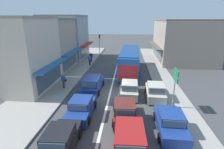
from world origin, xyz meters
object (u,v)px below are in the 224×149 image
at_px(parked_sedan_kerb_front, 170,122).
at_px(pedestrian_with_handbag_near, 90,60).
at_px(directional_road_sign, 175,79).
at_px(hatchback_adjacent_lane_trail, 61,140).
at_px(hatchback_behind_bus_mid, 129,89).
at_px(wagon_behind_bus_near, 129,139).
at_px(pedestrian_browsing_midblock, 91,57).
at_px(pedestrian_far_walker, 63,80).
at_px(hatchback_queue_gap_filler, 125,111).
at_px(parked_hatchback_kerb_second, 155,91).
at_px(city_bus, 129,59).
at_px(traffic_light_downstreet, 99,41).
at_px(sedan_queue_far_back, 81,108).
at_px(wagon_adjacent_lane_lead, 92,84).

distance_m(parked_sedan_kerb_front, pedestrian_with_handbag_near, 18.83).
bearing_deg(directional_road_sign, hatchback_adjacent_lane_trail, -143.11).
height_order(hatchback_behind_bus_mid, wagon_behind_bus_near, wagon_behind_bus_near).
bearing_deg(parked_sedan_kerb_front, pedestrian_browsing_midblock, 116.67).
bearing_deg(hatchback_behind_bus_mid, pedestrian_browsing_midblock, 116.72).
height_order(hatchback_behind_bus_mid, pedestrian_with_handbag_near, pedestrian_with_handbag_near).
distance_m(hatchback_behind_bus_mid, pedestrian_far_walker, 7.21).
height_order(hatchback_queue_gap_filler, parked_hatchback_kerb_second, same).
bearing_deg(hatchback_adjacent_lane_trail, pedestrian_far_walker, 109.07).
xyz_separation_m(hatchback_behind_bus_mid, pedestrian_with_handbag_near, (-6.38, 10.95, 0.36)).
bearing_deg(pedestrian_browsing_midblock, city_bus, -37.16).
xyz_separation_m(hatchback_adjacent_lane_trail, traffic_light_downstreet, (-2.28, 28.53, 2.15)).
height_order(sedan_queue_far_back, hatchback_queue_gap_filler, hatchback_queue_gap_filler).
distance_m(hatchback_queue_gap_filler, traffic_light_downstreet, 25.61).
xyz_separation_m(hatchback_adjacent_lane_trail, parked_hatchback_kerb_second, (6.46, 7.70, 0.00)).
bearing_deg(hatchback_behind_bus_mid, parked_hatchback_kerb_second, -8.13).
xyz_separation_m(city_bus, hatchback_behind_bus_mid, (0.01, -8.16, -1.17)).
relative_size(city_bus, pedestrian_browsing_midblock, 6.71).
bearing_deg(wagon_behind_bus_near, wagon_adjacent_lane_lead, 114.50).
distance_m(sedan_queue_far_back, wagon_behind_bus_near, 5.19).
xyz_separation_m(wagon_adjacent_lane_lead, parked_sedan_kerb_front, (6.70, -6.49, -0.08)).
bearing_deg(pedestrian_browsing_midblock, hatchback_queue_gap_filler, -70.40).
distance_m(city_bus, pedestrian_with_handbag_near, 7.00).
height_order(hatchback_queue_gap_filler, pedestrian_with_handbag_near, pedestrian_with_handbag_near).
height_order(hatchback_adjacent_lane_trail, pedestrian_far_walker, pedestrian_far_walker).
bearing_deg(wagon_behind_bus_near, pedestrian_with_handbag_near, 108.88).
bearing_deg(wagon_adjacent_lane_lead, parked_sedan_kerb_front, -44.11).
bearing_deg(hatchback_queue_gap_filler, traffic_light_downstreet, 103.34).
distance_m(city_bus, wagon_behind_bus_near, 15.79).
distance_m(wagon_behind_bus_near, pedestrian_browsing_midblock, 21.80).
relative_size(hatchback_behind_bus_mid, wagon_behind_bus_near, 0.82).
bearing_deg(pedestrian_browsing_midblock, hatchback_behind_bus_mid, -63.28).
xyz_separation_m(hatchback_queue_gap_filler, pedestrian_with_handbag_near, (-5.99, 15.32, 0.36)).
bearing_deg(city_bus, traffic_light_downstreet, 117.00).
distance_m(wagon_adjacent_lane_lead, pedestrian_far_walker, 3.21).
relative_size(parked_sedan_kerb_front, parked_hatchback_kerb_second, 1.13).
relative_size(hatchback_queue_gap_filler, hatchback_behind_bus_mid, 1.01).
height_order(city_bus, wagon_behind_bus_near, city_bus).
bearing_deg(city_bus, hatchback_adjacent_lane_trail, -103.80).
bearing_deg(pedestrian_far_walker, hatchback_queue_gap_filler, -38.62).
xyz_separation_m(wagon_adjacent_lane_lead, pedestrian_far_walker, (-3.19, 0.04, 0.32)).
bearing_deg(parked_sedan_kerb_front, traffic_light_downstreet, 109.17).
bearing_deg(traffic_light_downstreet, pedestrian_with_handbag_near, -90.60).
relative_size(wagon_behind_bus_near, traffic_light_downstreet, 1.08).
relative_size(wagon_adjacent_lane_lead, hatchback_behind_bus_mid, 1.22).
height_order(hatchback_queue_gap_filler, pedestrian_browsing_midblock, pedestrian_browsing_midblock).
distance_m(wagon_behind_bus_near, parked_sedan_kerb_front, 3.48).
xyz_separation_m(traffic_light_downstreet, directional_road_sign, (9.95, -22.78, -0.15)).
distance_m(hatchback_behind_bus_mid, traffic_light_downstreet, 21.52).
bearing_deg(sedan_queue_far_back, pedestrian_with_handbag_near, 99.65).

